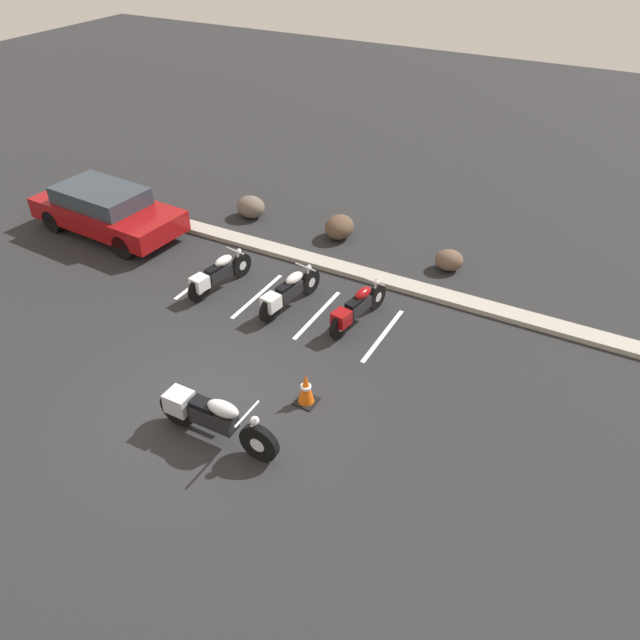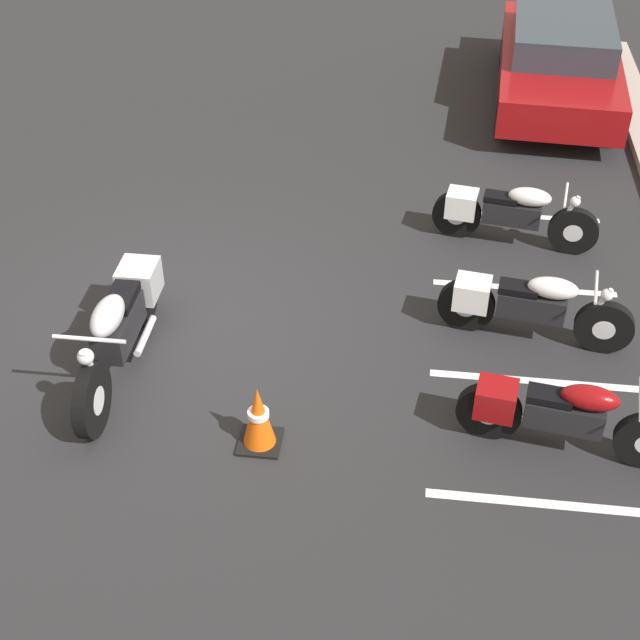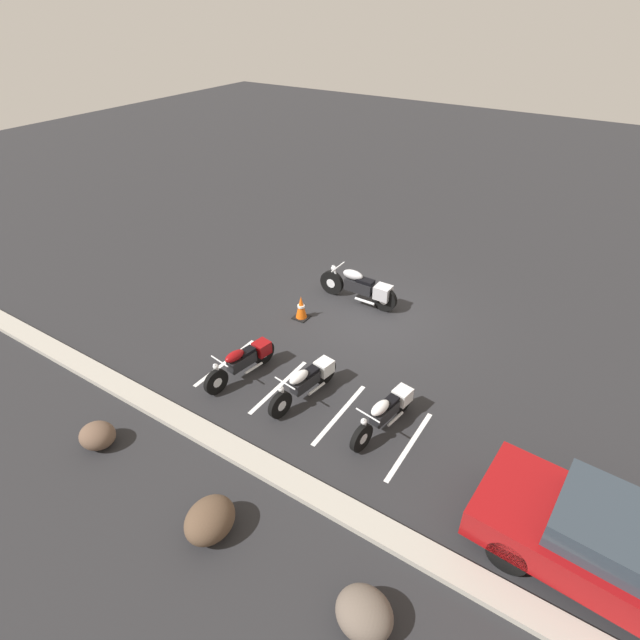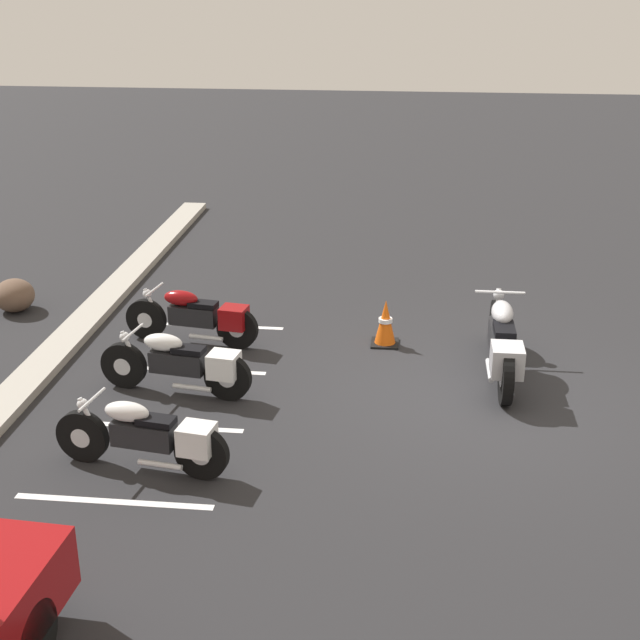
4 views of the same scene
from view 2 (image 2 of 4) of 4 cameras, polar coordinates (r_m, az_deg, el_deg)
The scene contains 11 objects.
ground at distance 9.83m, azimuth -9.18°, elevation -0.64°, with size 60.00×60.00×0.00m, color #262628.
motorcycle_silver_featured at distance 9.20m, azimuth -12.61°, elevation -0.20°, with size 2.44×0.69×0.96m.
parked_bike_0 at distance 11.15m, azimuth 11.87°, elevation 6.73°, with size 0.66×2.01×0.79m.
parked_bike_1 at distance 9.60m, azimuth 13.02°, elevation 0.95°, with size 0.66×2.04×0.81m.
parked_bike_2 at distance 8.39m, azimuth 14.96°, elevation -5.83°, with size 0.66×2.02×0.80m.
car_red at distance 15.09m, azimuth 15.08°, elevation 15.86°, with size 4.41×2.07×1.29m.
traffic_cone at distance 8.24m, azimuth -3.95°, elevation -6.28°, with size 0.40×0.40×0.68m.
stall_line_0 at distance 11.94m, azimuth 12.50°, elevation 6.53°, with size 0.10×2.10×0.00m, color white.
stall_line_1 at distance 10.59m, azimuth 12.95°, elevation 2.00°, with size 0.10×2.10×0.00m, color white.
stall_line_2 at distance 9.33m, azimuth 13.51°, elevation -3.81°, with size 0.10×2.10×0.00m, color white.
stall_line_3 at distance 8.19m, azimuth 14.26°, elevation -11.33°, with size 0.10×2.10×0.00m, color white.
Camera 2 is at (7.33, 2.48, 6.07)m, focal length 50.00 mm.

